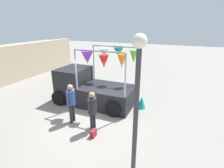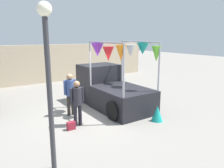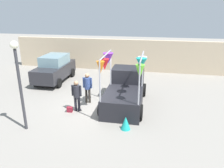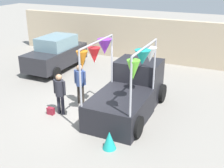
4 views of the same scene
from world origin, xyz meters
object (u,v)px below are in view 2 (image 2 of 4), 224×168
person_vendor (70,90)px  street_lamp (48,66)px  handbag (71,126)px  person_customer (77,99)px  vendor_truck (109,87)px  folded_kite_bundle_teal (157,113)px

person_vendor → street_lamp: street_lamp is taller
person_vendor → handbag: person_vendor is taller
person_customer → person_vendor: 1.15m
vendor_truck → person_vendor: size_ratio=2.35×
handbag → folded_kite_bundle_teal: folded_kite_bundle_teal is taller
person_customer → folded_kite_bundle_teal: size_ratio=2.75×
person_vendor → handbag: (-0.58, -1.33, -0.90)m
person_customer → folded_kite_bundle_teal: person_customer is taller
person_vendor → folded_kite_bundle_teal: 3.53m
person_vendor → person_customer: bearing=-101.4°
person_customer → folded_kite_bundle_teal: 3.06m
handbag → street_lamp: (-1.28, -1.92, 2.40)m
vendor_truck → person_customer: size_ratio=2.45×
handbag → street_lamp: bearing=-123.8°
handbag → street_lamp: 3.33m
vendor_truck → person_vendor: 2.10m
vendor_truck → person_customer: vendor_truck is taller
vendor_truck → folded_kite_bundle_teal: (0.38, -2.71, -0.57)m
vendor_truck → person_vendor: bearing=-172.2°
vendor_truck → folded_kite_bundle_teal: size_ratio=6.72×
person_customer → street_lamp: bearing=-127.7°
handbag → vendor_truck: bearing=31.3°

